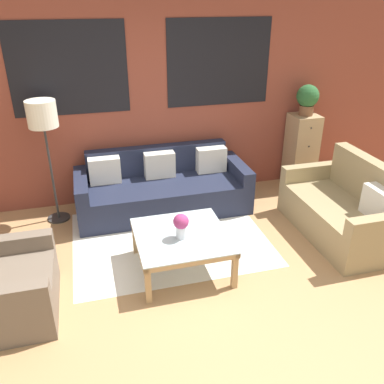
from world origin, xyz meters
TOP-DOWN VIEW (x-y plane):
  - ground_plane at (0.00, 0.00)m, footprint 16.00×16.00m
  - wall_back_brick at (0.00, 2.44)m, footprint 8.40×0.09m
  - rug at (-0.02, 1.19)m, footprint 2.23×1.76m
  - couch_dark at (0.06, 1.95)m, footprint 2.22×0.88m
  - settee_vintage at (1.99, 0.75)m, footprint 0.80×1.54m
  - armchair_corner at (-1.70, 0.35)m, footprint 0.80×0.93m
  - coffee_table at (-0.02, 0.58)m, footprint 0.93×0.93m
  - floor_lamp at (-1.30, 2.02)m, footprint 0.34×0.34m
  - drawer_cabinet at (2.18, 2.17)m, footprint 0.38×0.40m
  - potted_plant at (2.18, 2.17)m, footprint 0.31×0.31m
  - flower_vase at (-0.04, 0.52)m, footprint 0.16×0.16m

SIDE VIEW (x-z plane):
  - ground_plane at x=0.00m, z-range 0.00..0.00m
  - rug at x=-0.02m, z-range 0.00..0.00m
  - armchair_corner at x=-1.70m, z-range -0.14..0.70m
  - couch_dark at x=0.06m, z-range -0.11..0.67m
  - settee_vintage at x=1.99m, z-range -0.15..0.77m
  - coffee_table at x=-0.02m, z-range 0.15..0.57m
  - drawer_cabinet at x=2.18m, z-range 0.00..1.07m
  - flower_vase at x=-0.04m, z-range 0.44..0.71m
  - floor_lamp at x=-1.30m, z-range 0.54..2.07m
  - potted_plant at x=2.18m, z-range 1.10..1.52m
  - wall_back_brick at x=0.00m, z-range 0.01..2.81m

